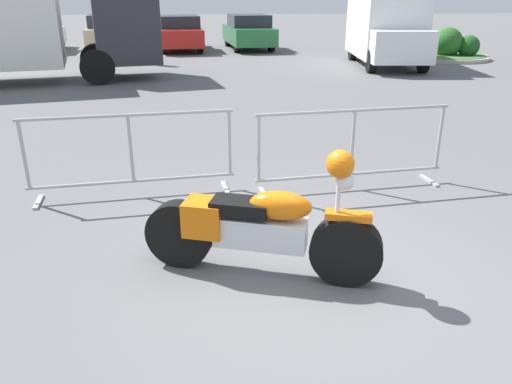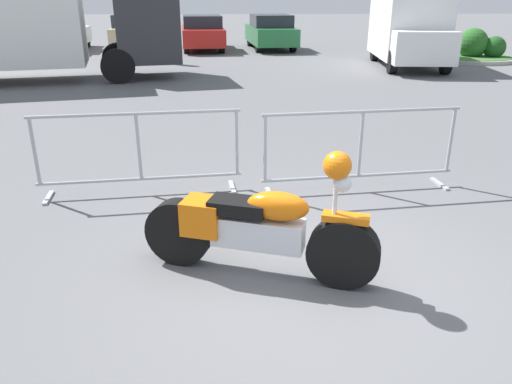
% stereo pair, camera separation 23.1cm
% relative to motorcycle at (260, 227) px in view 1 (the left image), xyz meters
% --- Properties ---
extents(ground_plane, '(120.00, 120.00, 0.00)m').
position_rel_motorcycle_xyz_m(ground_plane, '(0.46, -0.17, -0.47)').
color(ground_plane, '#5B5B5E').
extents(motorcycle, '(2.13, 0.84, 1.23)m').
position_rel_motorcycle_xyz_m(motorcycle, '(0.00, 0.00, 0.00)').
color(motorcycle, black).
rests_on(motorcycle, ground).
extents(crowd_barrier_near, '(2.57, 0.72, 1.07)m').
position_rel_motorcycle_xyz_m(crowd_barrier_near, '(-1.41, 2.04, 0.09)').
color(crowd_barrier_near, '#9EA0A5').
rests_on(crowd_barrier_near, ground).
extents(crowd_barrier_far, '(2.57, 0.72, 1.07)m').
position_rel_motorcycle_xyz_m(crowd_barrier_far, '(1.41, 2.04, 0.09)').
color(crowd_barrier_far, '#9EA0A5').
rests_on(crowd_barrier_far, ground).
extents(delivery_van, '(2.41, 5.16, 2.31)m').
position_rel_motorcycle_xyz_m(delivery_van, '(5.86, 13.83, 0.77)').
color(delivery_van, white).
rests_on(delivery_van, ground).
extents(parked_car_white, '(2.12, 4.36, 1.43)m').
position_rel_motorcycle_xyz_m(parked_car_white, '(-7.77, 19.54, 0.25)').
color(parked_car_white, white).
rests_on(parked_car_white, ground).
extents(parked_car_tan, '(2.26, 4.65, 1.53)m').
position_rel_motorcycle_xyz_m(parked_car_tan, '(-4.69, 19.86, 0.30)').
color(parked_car_tan, tan).
rests_on(parked_car_tan, ground).
extents(parked_car_red, '(2.21, 4.55, 1.49)m').
position_rel_motorcycle_xyz_m(parked_car_red, '(-1.60, 19.47, 0.29)').
color(parked_car_red, '#B21E19').
rests_on(parked_car_red, ground).
extents(parked_car_green, '(2.23, 4.60, 1.51)m').
position_rel_motorcycle_xyz_m(parked_car_green, '(1.48, 19.72, 0.29)').
color(parked_car_green, '#236B38').
rests_on(parked_car_green, ground).
extents(pedestrian, '(0.43, 0.43, 1.69)m').
position_rel_motorcycle_xyz_m(pedestrian, '(-2.70, 14.85, 0.45)').
color(pedestrian, '#262838').
rests_on(pedestrian, ground).
extents(planter_island, '(3.36, 3.36, 1.19)m').
position_rel_motorcycle_xyz_m(planter_island, '(9.01, 15.35, -0.12)').
color(planter_island, '#ADA89E').
rests_on(planter_island, ground).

